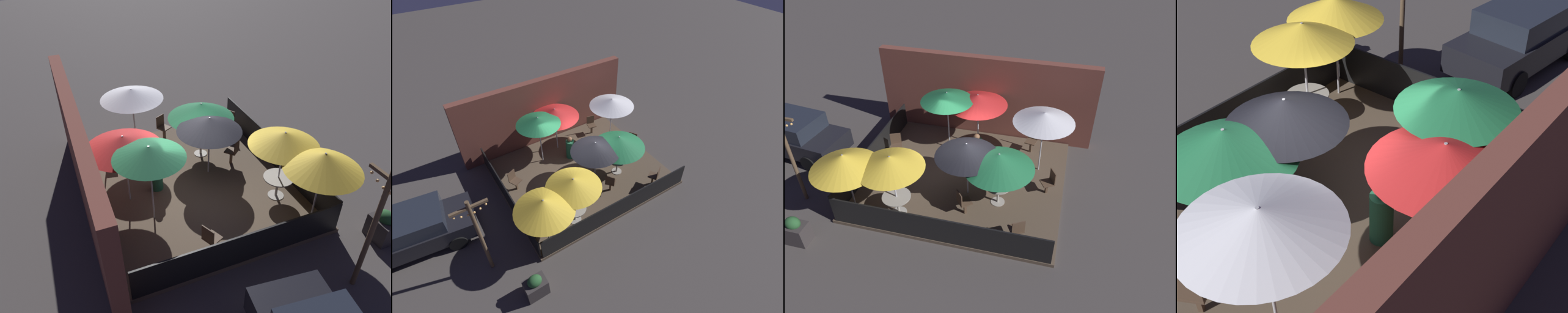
# 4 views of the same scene
# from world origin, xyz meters

# --- Properties ---
(ground_plane) EXTENTS (60.00, 60.00, 0.00)m
(ground_plane) POSITION_xyz_m (0.00, 0.00, 0.00)
(ground_plane) COLOR #423D3A
(patio_deck) EXTENTS (7.00, 6.02, 0.12)m
(patio_deck) POSITION_xyz_m (0.00, 0.00, 0.06)
(patio_deck) COLOR brown
(patio_deck) RESTS_ON ground_plane
(building_wall) EXTENTS (8.60, 0.36, 3.37)m
(building_wall) POSITION_xyz_m (0.00, 3.24, 1.69)
(building_wall) COLOR brown
(building_wall) RESTS_ON ground_plane
(fence_front) EXTENTS (6.80, 0.05, 0.95)m
(fence_front) POSITION_xyz_m (0.00, -2.96, 0.59)
(fence_front) COLOR black
(fence_front) RESTS_ON patio_deck
(fence_side_left) EXTENTS (0.05, 5.82, 0.95)m
(fence_side_left) POSITION_xyz_m (-3.46, 0.00, 0.59)
(fence_side_left) COLOR black
(fence_side_left) RESTS_ON patio_deck
(patio_umbrella_0) EXTENTS (2.03, 2.03, 2.29)m
(patio_umbrella_0) POSITION_xyz_m (-1.59, -2.16, 2.20)
(patio_umbrella_0) COLOR #B2B2B7
(patio_umbrella_0) RESTS_ON patio_deck
(patio_umbrella_1) EXTENTS (2.25, 2.25, 2.02)m
(patio_umbrella_1) POSITION_xyz_m (1.42, -0.91, 1.87)
(patio_umbrella_1) COLOR #B2B2B7
(patio_umbrella_1) RESTS_ON patio_deck
(patio_umbrella_2) EXTENTS (2.11, 2.11, 2.43)m
(patio_umbrella_2) POSITION_xyz_m (2.51, 1.14, 2.37)
(patio_umbrella_2) COLOR #B2B2B7
(patio_umbrella_2) RESTS_ON patio_deck
(patio_umbrella_3) EXTENTS (2.08, 2.08, 2.34)m
(patio_umbrella_3) POSITION_xyz_m (-2.90, -2.48, 2.21)
(patio_umbrella_3) COLOR #B2B2B7
(patio_umbrella_3) RESTS_ON patio_deck
(patio_umbrella_4) EXTENTS (1.95, 1.95, 2.47)m
(patio_umbrella_4) POSITION_xyz_m (-1.07, 1.62, 2.41)
(patio_umbrella_4) COLOR #B2B2B7
(patio_umbrella_4) RESTS_ON patio_deck
(patio_umbrella_5) EXTENTS (2.22, 2.22, 2.28)m
(patio_umbrella_5) POSITION_xyz_m (-0.02, 2.06, 2.19)
(patio_umbrella_5) COLOR #B2B2B7
(patio_umbrella_5) RESTS_ON patio_deck
(patio_umbrella_6) EXTENTS (2.08, 2.08, 2.08)m
(patio_umbrella_6) POSITION_xyz_m (0.33, -0.72, 1.96)
(patio_umbrella_6) COLOR #B2B2B7
(patio_umbrella_6) RESTS_ON patio_deck
(dining_table_0) EXTENTS (0.91, 0.91, 0.72)m
(dining_table_0) POSITION_xyz_m (-1.59, -2.16, 0.69)
(dining_table_0) COLOR #9E998E
(dining_table_0) RESTS_ON patio_deck
(dining_table_1) EXTENTS (0.84, 0.84, 0.75)m
(dining_table_1) POSITION_xyz_m (1.42, -0.91, 0.71)
(dining_table_1) COLOR #9E998E
(dining_table_1) RESTS_ON patio_deck
(patio_chair_0) EXTENTS (0.55, 0.55, 0.90)m
(patio_chair_0) POSITION_xyz_m (2.99, -0.02, 0.61)
(patio_chair_0) COLOR #4C3828
(patio_chair_0) RESTS_ON patio_deck
(patio_chair_1) EXTENTS (0.53, 0.53, 0.94)m
(patio_chair_1) POSITION_xyz_m (-2.87, 0.66, 0.63)
(patio_chair_1) COLOR #4C3828
(patio_chair_1) RESTS_ON patio_deck
(patio_chair_2) EXTENTS (0.56, 0.56, 0.95)m
(patio_chair_2) POSITION_xyz_m (0.45, -1.70, 0.64)
(patio_chair_2) COLOR #4C3828
(patio_chair_2) RESTS_ON patio_deck
(patron_0) EXTENTS (0.42, 0.42, 1.18)m
(patron_0) POSITION_xyz_m (0.17, 1.13, 0.64)
(patron_0) COLOR #236642
(patron_0) RESTS_ON patio_deck
(planter_box) EXTENTS (0.72, 0.50, 0.98)m
(planter_box) POSITION_xyz_m (-4.10, -3.90, 0.44)
(planter_box) COLOR #332D2D
(planter_box) RESTS_ON ground_plane
(parked_car_0) EXTENTS (4.35, 2.17, 1.62)m
(parked_car_0) POSITION_xyz_m (-6.92, 0.10, 0.84)
(parked_car_0) COLOR black
(parked_car_0) RESTS_ON ground_plane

